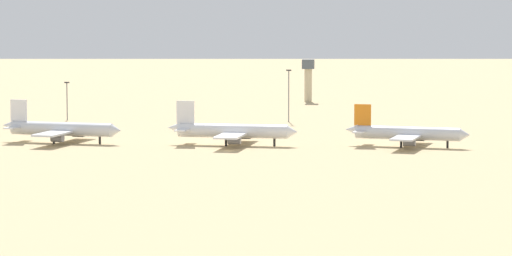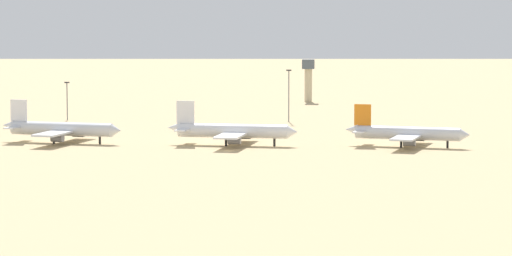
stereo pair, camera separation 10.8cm
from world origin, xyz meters
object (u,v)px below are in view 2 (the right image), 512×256
parked_jet_orange_5 (406,133)px  control_tower (308,76)px  parked_jet_white_4 (232,131)px  light_pole_mid (67,98)px  light_pole_west (289,92)px  parked_jet_white_3 (61,129)px

parked_jet_orange_5 → control_tower: bearing=114.4°
parked_jet_white_4 → light_pole_mid: bearing=136.4°
parked_jet_orange_5 → light_pole_west: (-40.01, 78.18, 6.51)m
parked_jet_white_3 → control_tower: control_tower is taller
light_pole_west → light_pole_mid: (-79.47, -1.60, -2.40)m
control_tower → light_pole_mid: bearing=-129.5°
parked_jet_white_4 → light_pole_west: light_pole_west is taller
parked_jet_white_4 → light_pole_west: size_ratio=2.12×
control_tower → parked_jet_white_4: bearing=-94.0°
light_pole_west → parked_jet_white_3: bearing=-129.0°
light_pole_west → control_tower: bearing=89.2°
parked_jet_white_3 → light_pole_mid: light_pole_mid is taller
parked_jet_white_4 → light_pole_west: (11.04, 79.07, 6.25)m
parked_jet_white_3 → parked_jet_orange_5: (102.66, -0.79, -0.20)m
light_pole_mid → control_tower: bearing=50.5°
light_pole_west → light_pole_mid: 79.53m
parked_jet_white_3 → control_tower: 185.29m
parked_jet_white_4 → light_pole_mid: light_pole_mid is taller
light_pole_west → light_pole_mid: size_ratio=1.34×
parked_jet_white_3 → control_tower: size_ratio=2.13×
parked_jet_orange_5 → parked_jet_white_3: bearing=-168.6°
parked_jet_white_3 → parked_jet_orange_5: 102.67m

